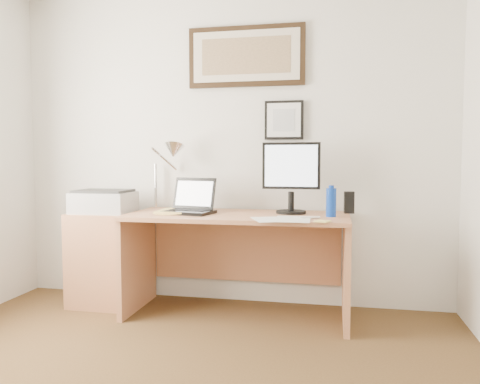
% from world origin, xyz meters
% --- Properties ---
extents(wall_back, '(3.50, 0.02, 2.50)m').
position_xyz_m(wall_back, '(0.00, 2.00, 1.25)').
color(wall_back, silver).
rests_on(wall_back, ground).
extents(side_cabinet, '(0.50, 0.40, 0.73)m').
position_xyz_m(side_cabinet, '(-0.92, 1.68, 0.36)').
color(side_cabinet, '#AB6C47').
rests_on(side_cabinet, floor).
extents(water_bottle, '(0.07, 0.07, 0.20)m').
position_xyz_m(water_bottle, '(0.82, 1.60, 0.85)').
color(water_bottle, '#0C329D').
rests_on(water_bottle, desk).
extents(bottle_cap, '(0.04, 0.04, 0.02)m').
position_xyz_m(bottle_cap, '(0.82, 1.60, 0.96)').
color(bottle_cap, '#0C329D').
rests_on(bottle_cap, water_bottle).
extents(speaker, '(0.08, 0.07, 0.16)m').
position_xyz_m(speaker, '(0.95, 1.84, 0.83)').
color(speaker, black).
rests_on(speaker, desk).
extents(paper_sheet_a, '(0.29, 0.33, 0.00)m').
position_xyz_m(paper_sheet_a, '(0.42, 1.36, 0.75)').
color(paper_sheet_a, silver).
rests_on(paper_sheet_a, desk).
extents(paper_sheet_b, '(0.24, 0.33, 0.00)m').
position_xyz_m(paper_sheet_b, '(0.57, 1.39, 0.75)').
color(paper_sheet_b, silver).
rests_on(paper_sheet_b, desk).
extents(sticky_pad, '(0.11, 0.11, 0.01)m').
position_xyz_m(sticky_pad, '(0.77, 1.30, 0.76)').
color(sticky_pad, '#E5D06C').
rests_on(sticky_pad, desk).
extents(marker_pen, '(0.14, 0.06, 0.02)m').
position_xyz_m(marker_pen, '(0.68, 1.46, 0.76)').
color(marker_pen, silver).
rests_on(marker_pen, desk).
extents(book, '(0.22, 0.30, 0.02)m').
position_xyz_m(book, '(-0.43, 1.60, 0.76)').
color(book, '#E7CD6D').
rests_on(book, desk).
extents(desk, '(1.60, 0.70, 0.75)m').
position_xyz_m(desk, '(0.15, 1.72, 0.51)').
color(desk, '#AB6C47').
rests_on(desk, floor).
extents(laptop, '(0.38, 0.36, 0.26)m').
position_xyz_m(laptop, '(-0.20, 1.63, 0.81)').
color(laptop, black).
rests_on(laptop, desk).
extents(lcd_monitor, '(0.42, 0.22, 0.52)m').
position_xyz_m(lcd_monitor, '(0.53, 1.74, 1.04)').
color(lcd_monitor, black).
rests_on(lcd_monitor, desk).
extents(printer, '(0.44, 0.34, 0.18)m').
position_xyz_m(printer, '(-0.93, 1.68, 0.82)').
color(printer, '#AAAAAC').
rests_on(printer, side_cabinet).
extents(desk_lamp, '(0.29, 0.27, 0.53)m').
position_xyz_m(desk_lamp, '(-0.41, 1.81, 1.19)').
color(desk_lamp, silver).
rests_on(desk_lamp, desk).
extents(picture_large, '(0.92, 0.04, 0.47)m').
position_xyz_m(picture_large, '(0.15, 1.97, 1.95)').
color(picture_large, black).
rests_on(picture_large, wall_back).
extents(picture_small, '(0.30, 0.03, 0.30)m').
position_xyz_m(picture_small, '(0.45, 1.97, 1.45)').
color(picture_small, black).
rests_on(picture_small, wall_back).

